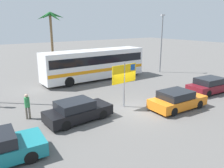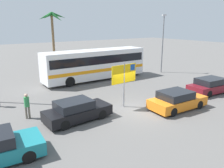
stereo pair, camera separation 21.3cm
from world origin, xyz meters
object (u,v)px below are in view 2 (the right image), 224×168
(car_black, at_px, (77,111))
(bus_front_coach, at_px, (95,63))
(car_orange, at_px, (177,100))
(ferry_sign, at_px, (125,75))
(car_maroon, at_px, (211,86))
(pedestrian_near_sign, at_px, (27,104))

(car_black, bearing_deg, bus_front_coach, 50.38)
(car_orange, bearing_deg, ferry_sign, 141.02)
(ferry_sign, xyz_separation_m, car_black, (-3.90, -0.27, -1.69))
(bus_front_coach, bearing_deg, car_orange, -88.00)
(bus_front_coach, distance_m, ferry_sign, 8.60)
(car_maroon, relative_size, car_black, 1.10)
(bus_front_coach, relative_size, pedestrian_near_sign, 6.85)
(ferry_sign, height_order, pedestrian_near_sign, ferry_sign)
(ferry_sign, relative_size, pedestrian_near_sign, 1.95)
(car_maroon, relative_size, car_orange, 1.09)
(car_maroon, xyz_separation_m, pedestrian_near_sign, (-14.69, 3.32, 0.33))
(car_maroon, height_order, car_orange, same)
(ferry_sign, xyz_separation_m, car_orange, (2.79, -2.46, -1.69))
(ferry_sign, bearing_deg, car_black, 179.07)
(ferry_sign, height_order, car_maroon, ferry_sign)
(ferry_sign, relative_size, car_black, 0.76)
(car_black, bearing_deg, car_orange, -21.15)
(bus_front_coach, height_order, car_black, bus_front_coach)
(bus_front_coach, height_order, car_maroon, bus_front_coach)
(ferry_sign, distance_m, pedestrian_near_sign, 6.74)
(ferry_sign, xyz_separation_m, pedestrian_near_sign, (-6.36, 1.76, -1.36))
(pedestrian_near_sign, bearing_deg, bus_front_coach, -47.94)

